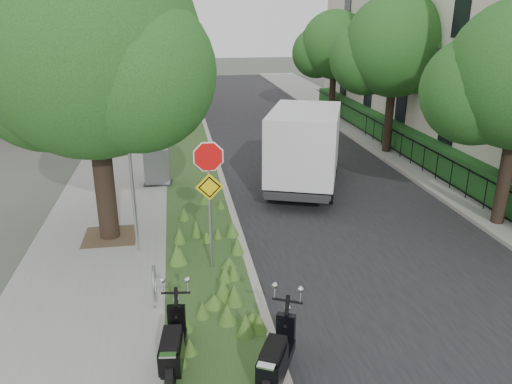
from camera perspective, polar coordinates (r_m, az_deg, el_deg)
ground at (r=11.81m, az=2.10°, el=-9.94°), size 120.00×120.00×0.00m
sidewalk_near at (r=20.98m, az=-14.89°, el=3.11°), size 3.50×60.00×0.12m
verge at (r=20.87m, az=-7.36°, el=3.54°), size 2.00×60.00×0.12m
kerb_near at (r=20.92m, az=-4.62°, el=3.69°), size 0.20×60.00×0.13m
road at (r=21.48m, az=4.75°, el=3.96°), size 7.00×60.00×0.01m
kerb_far at (r=22.55m, az=13.44°, el=4.40°), size 0.20×60.00×0.13m
footpath_far at (r=23.25m, az=17.33°, el=4.49°), size 3.20×60.00×0.12m
street_tree_main at (r=13.10m, az=-18.66°, el=14.21°), size 6.21×5.54×7.66m
bare_post at (r=12.47m, az=-14.04°, el=1.76°), size 0.08×0.08×4.00m
bike_hoop at (r=10.88m, az=-11.54°, el=-10.17°), size 0.06×0.78×0.77m
sign_assembly at (r=11.22m, az=-5.38°, el=1.37°), size 0.94×0.08×3.22m
fence_far at (r=22.68m, az=15.21°, el=5.92°), size 0.04×24.00×1.00m
hedge_far at (r=22.98m, az=16.81°, el=5.94°), size 1.00×24.00×1.10m
terrace_houses at (r=24.26m, az=25.55°, el=13.96°), size 7.40×26.40×8.20m
brick_building at (r=32.93m, az=-23.19°, el=15.46°), size 9.40×10.40×8.30m
far_tree_b at (r=22.06m, az=15.40°, el=15.29°), size 4.83×4.31×6.56m
far_tree_c at (r=29.56m, az=8.84°, el=15.92°), size 4.37×3.89×5.93m
scooter_near at (r=8.86m, az=-9.45°, el=-17.53°), size 0.49×1.75×0.84m
scooter_far at (r=8.52m, az=2.26°, el=-18.87°), size 0.94×1.67×0.86m
box_truck at (r=17.40m, az=5.68°, el=5.52°), size 3.77×5.75×2.43m
utility_cabinet at (r=17.89m, az=-11.23°, el=2.82°), size 1.01×0.71×1.29m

